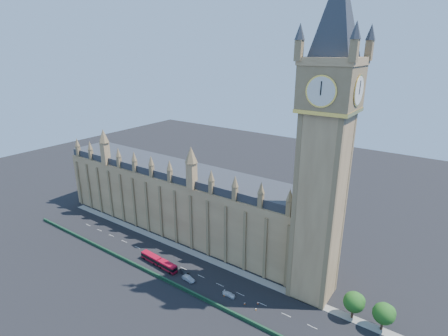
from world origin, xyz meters
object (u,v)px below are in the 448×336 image
Objects in this scene: car_white at (229,294)px; car_silver at (188,279)px; car_grey at (184,271)px; red_bus at (159,262)px.

car_silver is at bearing 93.07° from car_white.
car_white is (19.57, -0.84, -0.03)m from car_grey.
red_bus is 4.45× the size of car_grey.
car_grey is 4.61m from car_silver.
red_bus reaches higher than car_grey.
car_grey is at bearing 64.85° from car_silver.
red_bus is at bearing 101.90° from car_grey.
red_bus is at bearing 89.43° from car_white.
car_silver reaches higher than car_white.
car_silver reaches higher than car_grey.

